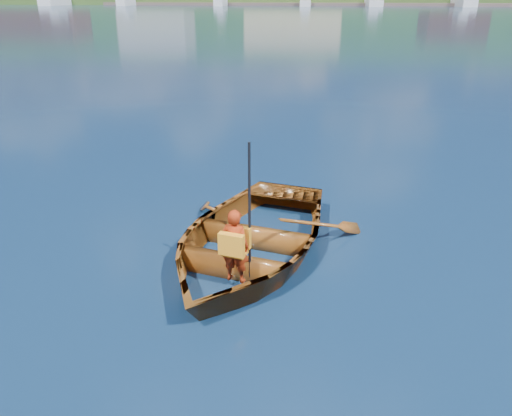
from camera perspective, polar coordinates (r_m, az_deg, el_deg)
The scene contains 5 objects.
ground at distance 8.06m, azimuth 4.80°, elevation -3.86°, with size 600.00×600.00×0.00m.
rowboat at distance 7.52m, azimuth -0.84°, elevation -3.43°, with size 3.96×4.83×0.87m.
child_paddler at distance 6.56m, azimuth -2.40°, elevation -4.22°, with size 0.43×0.40×1.91m.
dock at distance 155.65m, azimuth 10.80°, elevation 21.89°, with size 159.98×12.66×0.80m.
marina_yachts at distance 150.52m, azimuth 6.94°, elevation 22.45°, with size 146.41×13.71×4.27m.
Camera 1 is at (0.03, -7.16, 3.69)m, focal length 35.00 mm.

